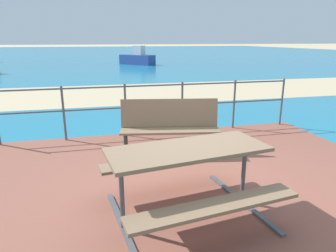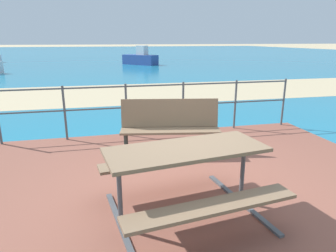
# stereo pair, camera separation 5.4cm
# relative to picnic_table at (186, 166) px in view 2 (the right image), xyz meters

# --- Properties ---
(ground_plane) EXTENTS (240.00, 240.00, 0.00)m
(ground_plane) POSITION_rel_picnic_table_xyz_m (0.24, 0.58, -0.65)
(ground_plane) COLOR tan
(patio_paving) EXTENTS (6.40, 5.20, 0.06)m
(patio_paving) POSITION_rel_picnic_table_xyz_m (0.24, 0.58, -0.62)
(patio_paving) COLOR brown
(patio_paving) RESTS_ON ground
(sea_water) EXTENTS (90.00, 90.00, 0.01)m
(sea_water) POSITION_rel_picnic_table_xyz_m (0.24, 40.58, -0.64)
(sea_water) COLOR teal
(sea_water) RESTS_ON ground
(beach_strip) EXTENTS (54.04, 5.03, 0.01)m
(beach_strip) POSITION_rel_picnic_table_xyz_m (0.24, 8.41, -0.64)
(beach_strip) COLOR tan
(beach_strip) RESTS_ON ground
(picnic_table) EXTENTS (1.88, 1.67, 0.80)m
(picnic_table) POSITION_rel_picnic_table_xyz_m (0.00, 0.00, 0.00)
(picnic_table) COLOR #7A6047
(picnic_table) RESTS_ON patio_paving
(park_bench) EXTENTS (1.71, 0.72, 0.92)m
(park_bench) POSITION_rel_picnic_table_xyz_m (0.29, 1.94, -0.05)
(park_bench) COLOR #7A6047
(park_bench) RESTS_ON patio_paving
(railing_fence) EXTENTS (5.94, 0.04, 1.06)m
(railing_fence) POSITION_rel_picnic_table_xyz_m (0.24, 3.06, 0.07)
(railing_fence) COLOR #4C5156
(railing_fence) RESTS_ON patio_paving
(boat_mid) EXTENTS (2.96, 3.05, 1.48)m
(boat_mid) POSITION_rel_picnic_table_xyz_m (2.40, 21.55, -0.17)
(boat_mid) COLOR #2D478C
(boat_mid) RESTS_ON sea_water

